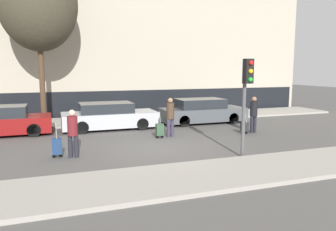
% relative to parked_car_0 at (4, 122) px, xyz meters
% --- Properties ---
extents(ground_plane, '(80.00, 80.00, 0.00)m').
position_rel_parked_car_0_xyz_m(ground_plane, '(5.77, -4.54, -0.63)').
color(ground_plane, '#565451').
extents(sidewalk_near, '(28.00, 2.50, 0.12)m').
position_rel_parked_car_0_xyz_m(sidewalk_near, '(5.77, -8.29, -0.57)').
color(sidewalk_near, '#A39E93').
rests_on(sidewalk_near, ground_plane).
extents(sidewalk_far, '(28.00, 3.00, 0.12)m').
position_rel_parked_car_0_xyz_m(sidewalk_far, '(5.77, 2.46, -0.57)').
color(sidewalk_far, '#A39E93').
rests_on(sidewalk_far, ground_plane).
extents(building_facade, '(28.00, 2.09, 9.92)m').
position_rel_parked_car_0_xyz_m(building_facade, '(5.77, 5.67, 4.31)').
color(building_facade, '#B7AD99').
rests_on(building_facade, ground_plane).
extents(parked_car_0, '(3.93, 1.80, 1.34)m').
position_rel_parked_car_0_xyz_m(parked_car_0, '(0.00, 0.00, 0.00)').
color(parked_car_0, maroon).
rests_on(parked_car_0, ground_plane).
extents(parked_car_1, '(4.63, 1.92, 1.32)m').
position_rel_parked_car_0_xyz_m(parked_car_1, '(4.72, 0.03, -0.00)').
color(parked_car_1, '#B7BABF').
rests_on(parked_car_1, ground_plane).
extents(parked_car_2, '(4.69, 1.83, 1.35)m').
position_rel_parked_car_0_xyz_m(parked_car_2, '(9.89, 0.15, 0.01)').
color(parked_car_2, '#4C5156').
rests_on(parked_car_2, ground_plane).
extents(pedestrian_left, '(0.34, 0.34, 1.64)m').
position_rel_parked_car_0_xyz_m(pedestrian_left, '(2.69, -4.91, 0.29)').
color(pedestrian_left, '#23232D').
rests_on(pedestrian_left, ground_plane).
extents(trolley_left, '(0.34, 0.29, 1.20)m').
position_rel_parked_car_0_xyz_m(trolley_left, '(2.16, -4.75, -0.24)').
color(trolley_left, navy).
rests_on(trolley_left, ground_plane).
extents(pedestrian_center, '(0.35, 0.34, 1.73)m').
position_rel_parked_car_0_xyz_m(pedestrian_center, '(6.95, -2.80, 0.35)').
color(pedestrian_center, '#383347').
rests_on(pedestrian_center, ground_plane).
extents(trolley_center, '(0.34, 0.29, 1.17)m').
position_rel_parked_car_0_xyz_m(trolley_center, '(6.42, -2.92, -0.26)').
color(trolley_center, '#335138').
rests_on(trolley_center, ground_plane).
extents(pedestrian_right, '(0.35, 0.34, 1.70)m').
position_rel_parked_car_0_xyz_m(pedestrian_right, '(10.95, -3.23, 0.33)').
color(pedestrian_right, '#23232D').
rests_on(pedestrian_right, ground_plane).
extents(trolley_right, '(0.34, 0.29, 1.06)m').
position_rel_parked_car_0_xyz_m(trolley_right, '(10.41, -3.34, -0.31)').
color(trolley_right, '#262628').
rests_on(trolley_right, ground_plane).
extents(traffic_light, '(0.28, 0.47, 3.31)m').
position_rel_parked_car_0_xyz_m(traffic_light, '(8.12, -6.91, 1.74)').
color(traffic_light, '#515154').
rests_on(traffic_light, ground_plane).
extents(parked_bicycle, '(1.77, 0.06, 0.96)m').
position_rel_parked_car_0_xyz_m(parked_bicycle, '(10.65, 2.54, -0.14)').
color(parked_bicycle, black).
rests_on(parked_bicycle, sidewalk_far).
extents(bare_tree_near_crossing, '(3.90, 3.90, 8.51)m').
position_rel_parked_car_0_xyz_m(bare_tree_near_crossing, '(1.63, 2.07, 5.60)').
color(bare_tree_near_crossing, '#4C3826').
rests_on(bare_tree_near_crossing, sidewalk_far).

